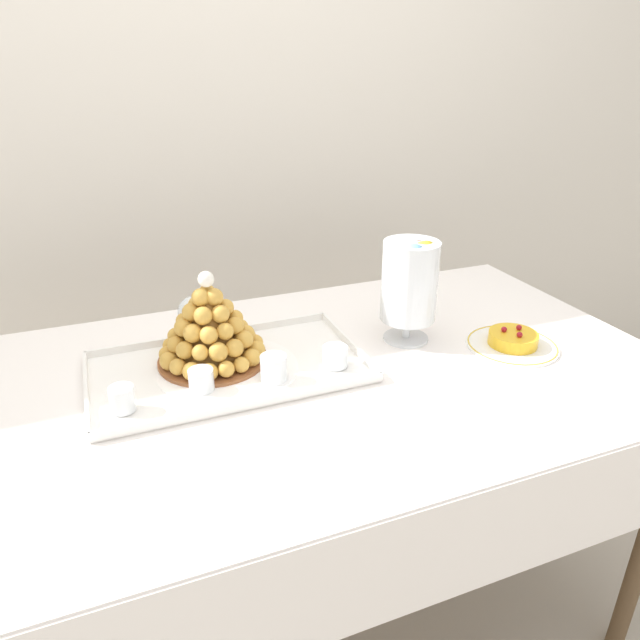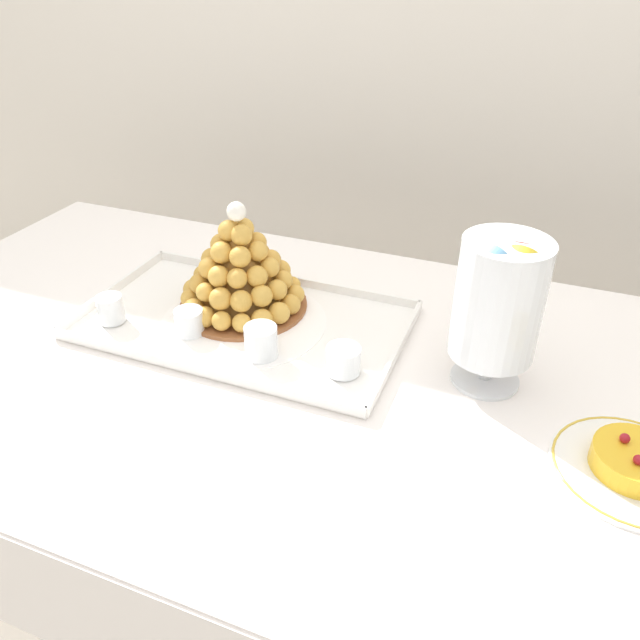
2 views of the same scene
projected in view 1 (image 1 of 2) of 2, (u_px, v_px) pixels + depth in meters
ground_plane at (300, 623)px, 1.61m from camera, size 12.00×12.00×0.00m
backdrop_wall at (195, 121)px, 1.93m from camera, size 4.80×0.10×2.50m
buffet_table at (296, 406)px, 1.30m from camera, size 1.73×0.93×0.80m
serving_tray at (229, 369)px, 1.28m from camera, size 0.60×0.35×0.02m
croquembouche at (210, 329)px, 1.28m from camera, size 0.25×0.25×0.22m
dessert_cup_left at (122, 400)px, 1.12m from camera, size 0.05×0.05×0.05m
dessert_cup_mid_left at (201, 381)px, 1.19m from camera, size 0.05×0.05×0.05m
dessert_cup_centre at (274, 369)px, 1.22m from camera, size 0.06×0.06×0.06m
dessert_cup_mid_right at (335, 357)px, 1.28m from camera, size 0.06×0.06×0.05m
macaron_goblet at (409, 282)px, 1.37m from camera, size 0.14×0.14×0.27m
fruit_tart_plate at (512, 342)px, 1.39m from camera, size 0.22×0.22×0.05m
wine_glass at (195, 315)px, 1.31m from camera, size 0.08×0.08×0.15m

